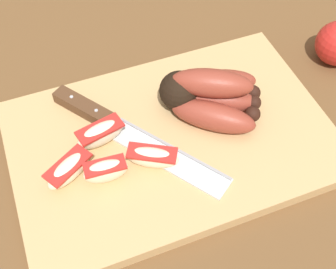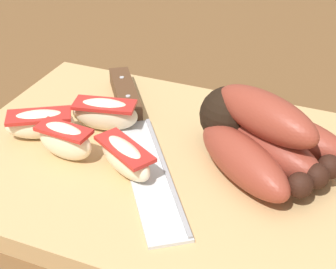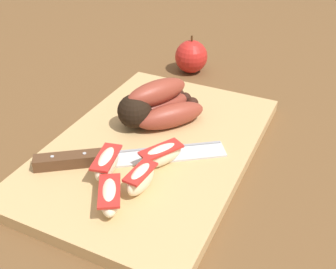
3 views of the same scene
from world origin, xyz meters
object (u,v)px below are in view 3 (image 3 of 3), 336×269
(banana_bunch, at_px, (156,105))
(apple_wedge_middle, at_px, (107,163))
(apple_wedge_extra, at_px, (141,179))
(apple_wedge_far, at_px, (161,155))
(chefs_knife, at_px, (103,158))
(whole_apple, at_px, (191,57))
(apple_wedge_near, at_px, (110,196))

(banana_bunch, xyz_separation_m, apple_wedge_middle, (-0.16, -0.00, -0.01))
(banana_bunch, bearing_deg, apple_wedge_extra, -159.41)
(apple_wedge_far, bearing_deg, chefs_knife, 111.12)
(apple_wedge_middle, relative_size, apple_wedge_extra, 1.22)
(apple_wedge_middle, distance_m, apple_wedge_far, 0.08)
(apple_wedge_extra, bearing_deg, whole_apple, 13.66)
(banana_bunch, distance_m, chefs_knife, 0.14)
(apple_wedge_near, height_order, apple_wedge_extra, apple_wedge_extra)
(chefs_knife, distance_m, apple_wedge_extra, 0.09)
(apple_wedge_middle, bearing_deg, whole_apple, 5.78)
(banana_bunch, relative_size, whole_apple, 1.82)
(apple_wedge_middle, relative_size, apple_wedge_far, 0.99)
(apple_wedge_near, relative_size, apple_wedge_middle, 1.00)
(apple_wedge_near, bearing_deg, apple_wedge_middle, 35.73)
(apple_wedge_middle, bearing_deg, banana_bunch, 1.51)
(chefs_knife, height_order, apple_wedge_extra, apple_wedge_extra)
(whole_apple, bearing_deg, apple_wedge_extra, -166.34)
(banana_bunch, bearing_deg, apple_wedge_far, -149.50)
(apple_wedge_near, distance_m, apple_wedge_middle, 0.06)
(apple_wedge_extra, bearing_deg, apple_wedge_far, 0.28)
(apple_wedge_near, relative_size, apple_wedge_far, 1.00)
(apple_wedge_near, bearing_deg, whole_apple, 9.82)
(apple_wedge_far, relative_size, apple_wedge_extra, 1.23)
(chefs_knife, distance_m, whole_apple, 0.38)
(apple_wedge_middle, distance_m, apple_wedge_extra, 0.06)
(banana_bunch, height_order, apple_wedge_near, banana_bunch)
(chefs_knife, xyz_separation_m, apple_wedge_far, (0.03, -0.08, 0.01))
(apple_wedge_far, bearing_deg, banana_bunch, 30.50)
(apple_wedge_extra, bearing_deg, apple_wedge_near, 153.23)
(apple_wedge_middle, bearing_deg, apple_wedge_near, -144.27)
(apple_wedge_middle, height_order, apple_wedge_far, apple_wedge_middle)
(whole_apple, bearing_deg, banana_bunch, -171.45)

